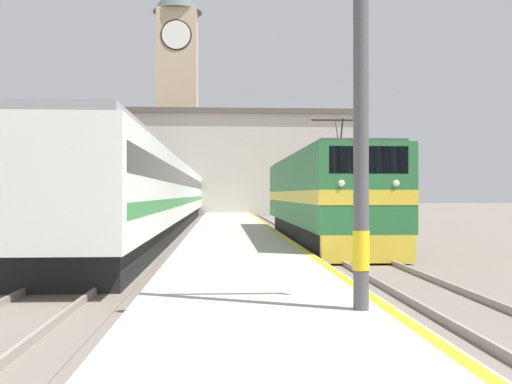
% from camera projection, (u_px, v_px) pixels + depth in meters
% --- Properties ---
extents(ground_plane, '(200.00, 200.00, 0.00)m').
position_uv_depth(ground_plane, '(232.00, 231.00, 34.09)').
color(ground_plane, '#70665B').
extents(platform, '(4.15, 140.00, 0.34)m').
position_uv_depth(platform, '(234.00, 233.00, 29.10)').
color(platform, '#ADA89E').
rests_on(platform, ground).
extents(rail_track_near, '(2.83, 140.00, 0.16)m').
position_uv_depth(rail_track_near, '(308.00, 236.00, 29.31)').
color(rail_track_near, '#70665B').
rests_on(rail_track_near, ground).
extents(rail_track_far, '(2.83, 140.00, 0.16)m').
position_uv_depth(rail_track_far, '(152.00, 237.00, 28.87)').
color(rail_track_far, '#70665B').
rests_on(rail_track_far, ground).
extents(locomotive_train, '(2.92, 17.24, 4.77)m').
position_uv_depth(locomotive_train, '(320.00, 197.00, 25.74)').
color(locomotive_train, black).
rests_on(locomotive_train, ground).
extents(passenger_train, '(2.92, 54.73, 3.88)m').
position_uv_depth(passenger_train, '(170.00, 194.00, 38.53)').
color(passenger_train, black).
rests_on(passenger_train, ground).
extents(catenary_mast, '(2.44, 0.25, 7.20)m').
position_uv_depth(catenary_mast, '(368.00, 72.00, 9.08)').
color(catenary_mast, '#4C4C51').
rests_on(catenary_mast, platform).
extents(clock_tower, '(5.57, 5.57, 26.70)m').
position_uv_depth(clock_tower, '(178.00, 87.00, 67.85)').
color(clock_tower, tan).
rests_on(clock_tower, ground).
extents(station_building, '(23.40, 8.63, 10.14)m').
position_uv_depth(station_building, '(240.00, 164.00, 60.01)').
color(station_building, '#B7B2A3').
rests_on(station_building, ground).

